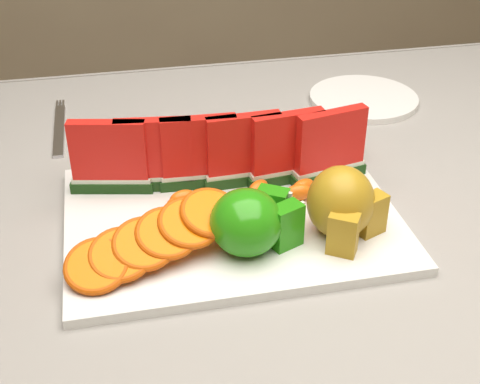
% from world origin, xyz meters
% --- Properties ---
extents(table, '(1.40, 0.90, 0.75)m').
position_xyz_m(table, '(0.00, 0.00, 0.65)').
color(table, '#4B3618').
rests_on(table, ground).
extents(tablecloth, '(1.53, 1.03, 0.20)m').
position_xyz_m(tablecloth, '(0.00, 0.00, 0.72)').
color(tablecloth, gray).
rests_on(tablecloth, table).
extents(platter, '(0.40, 0.30, 0.01)m').
position_xyz_m(platter, '(-0.05, 0.00, 0.76)').
color(platter, silver).
rests_on(platter, tablecloth).
extents(apple_cluster, '(0.11, 0.09, 0.08)m').
position_xyz_m(apple_cluster, '(-0.04, -0.07, 0.80)').
color(apple_cluster, '#12840C').
rests_on(apple_cluster, platter).
extents(pear_cluster, '(0.10, 0.10, 0.09)m').
position_xyz_m(pear_cluster, '(0.06, -0.06, 0.81)').
color(pear_cluster, '#A68B1A').
rests_on(pear_cluster, platter).
extents(side_plate, '(0.23, 0.23, 0.01)m').
position_xyz_m(side_plate, '(0.23, 0.30, 0.76)').
color(side_plate, silver).
rests_on(side_plate, tablecloth).
extents(fork, '(0.02, 0.20, 0.00)m').
position_xyz_m(fork, '(-0.26, 0.30, 0.76)').
color(fork, silver).
rests_on(fork, tablecloth).
extents(watermelon_row, '(0.39, 0.07, 0.10)m').
position_xyz_m(watermelon_row, '(-0.05, 0.07, 0.82)').
color(watermelon_row, '#0E3818').
rests_on(watermelon_row, platter).
extents(orange_fan_front, '(0.22, 0.13, 0.05)m').
position_xyz_m(orange_fan_front, '(-0.15, -0.07, 0.80)').
color(orange_fan_front, red).
rests_on(orange_fan_front, platter).
extents(orange_fan_back, '(0.38, 0.11, 0.05)m').
position_xyz_m(orange_fan_back, '(-0.03, 0.14, 0.79)').
color(orange_fan_back, red).
rests_on(orange_fan_back, platter).
extents(tangerine_segments, '(0.20, 0.07, 0.02)m').
position_xyz_m(tangerine_segments, '(-0.04, 0.02, 0.78)').
color(tangerine_segments, orange).
rests_on(tangerine_segments, platter).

